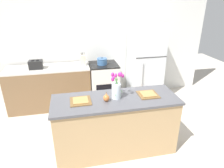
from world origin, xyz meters
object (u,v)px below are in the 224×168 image
object	(u,v)px
plate_setting_right	(148,94)
knife_block	(83,60)
refrigerator	(145,63)
stove_range	(104,83)
cooking_pot	(102,61)
plate_setting_left	(81,101)
pear_figurine	(106,98)
toaster	(36,65)
flower_vase	(116,89)

from	to	relation	value
plate_setting_right	knife_block	bearing A→B (deg)	117.19
refrigerator	stove_range	bearing A→B (deg)	-179.96
cooking_pot	plate_setting_left	bearing A→B (deg)	-109.70
refrigerator	pear_figurine	size ratio (longest dim) A/B	12.45
plate_setting_left	knife_block	bearing A→B (deg)	84.22
plate_setting_right	cooking_pot	bearing A→B (deg)	105.30
refrigerator	plate_setting_right	xyz separation A→B (m)	(-0.56, -1.58, 0.03)
stove_range	toaster	xyz separation A→B (m)	(-1.37, -0.02, 0.53)
stove_range	plate_setting_left	bearing A→B (deg)	-110.52
flower_vase	knife_block	xyz separation A→B (m)	(-0.34, 1.60, -0.02)
toaster	cooking_pot	bearing A→B (deg)	-0.02
plate_setting_left	cooking_pot	size ratio (longest dim) A/B	1.36
flower_vase	knife_block	bearing A→B (deg)	102.09
plate_setting_left	toaster	xyz separation A→B (m)	(-0.78, 1.56, 0.09)
plate_setting_left	knife_block	size ratio (longest dim) A/B	1.07
pear_figurine	toaster	xyz separation A→B (m)	(-1.12, 1.63, 0.04)
stove_range	knife_block	xyz separation A→B (m)	(-0.43, 0.02, 0.56)
pear_figurine	plate_setting_left	xyz separation A→B (m)	(-0.35, 0.07, -0.04)
knife_block	plate_setting_right	bearing A→B (deg)	-62.81
plate_setting_left	pear_figurine	bearing A→B (deg)	-10.82
plate_setting_left	plate_setting_right	world-z (taller)	same
plate_setting_left	cooking_pot	xyz separation A→B (m)	(0.56, 1.56, 0.07)
plate_setting_right	refrigerator	bearing A→B (deg)	70.59
stove_range	pear_figurine	distance (m)	1.74
flower_vase	knife_block	world-z (taller)	flower_vase
stove_range	pear_figurine	xyz separation A→B (m)	(-0.24, -1.65, 0.49)
plate_setting_right	toaster	distance (m)	2.35
pear_figurine	knife_block	world-z (taller)	knife_block
cooking_pot	knife_block	world-z (taller)	knife_block
plate_setting_left	knife_block	xyz separation A→B (m)	(0.16, 1.60, 0.11)
pear_figurine	plate_setting_left	bearing A→B (deg)	169.18
plate_setting_right	cooking_pot	world-z (taller)	cooking_pot
stove_range	cooking_pot	bearing A→B (deg)	-145.38
toaster	plate_setting_right	bearing A→B (deg)	-41.53
plate_setting_right	knife_block	distance (m)	1.80
plate_setting_left	stove_range	bearing A→B (deg)	69.48
toaster	knife_block	size ratio (longest dim) A/B	1.04
plate_setting_left	refrigerator	bearing A→B (deg)	45.75
plate_setting_right	flower_vase	bearing A→B (deg)	-179.94
pear_figurine	knife_block	xyz separation A→B (m)	(-0.19, 1.67, 0.07)
refrigerator	plate_setting_right	size ratio (longest dim) A/B	5.99
cooking_pot	refrigerator	bearing A→B (deg)	1.42
pear_figurine	plate_setting_right	size ratio (longest dim) A/B	0.48
flower_vase	cooking_pot	bearing A→B (deg)	88.06
flower_vase	cooking_pot	xyz separation A→B (m)	(0.05, 1.56, -0.07)
plate_setting_left	cooking_pot	world-z (taller)	cooking_pot
stove_range	flower_vase	xyz separation A→B (m)	(-0.09, -1.58, 0.58)
plate_setting_right	toaster	xyz separation A→B (m)	(-1.76, 1.56, 0.09)
pear_figurine	stove_range	bearing A→B (deg)	81.61
stove_range	refrigerator	xyz separation A→B (m)	(0.95, 0.00, 0.42)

